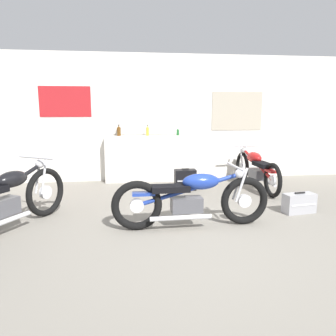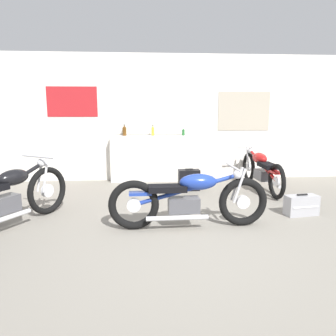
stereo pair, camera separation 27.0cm
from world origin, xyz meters
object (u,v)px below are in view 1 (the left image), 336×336
Objects in this scene: hard_case_silver at (299,203)px; hard_case_black at (185,180)px; bottle_center at (178,132)px; motorcycle_red at (256,168)px; motorcycle_blue at (192,198)px; bottle_left_center at (148,131)px; bottle_leftmost at (119,131)px; motorcycle_black at (7,199)px.

hard_case_black reaches higher than hard_case_silver.
bottle_center reaches higher than motorcycle_red.
hard_case_silver is at bearing 12.37° from motorcycle_blue.
bottle_center is 0.07× the size of motorcycle_blue.
motorcycle_blue is 2.11m from hard_case_black.
motorcycle_blue is (0.39, -2.94, -0.72)m from bottle_left_center.
bottle_left_center is 0.67m from bottle_center.
hard_case_black is (0.29, 2.08, -0.20)m from motorcycle_blue.
hard_case_black is (-1.47, 0.03, -0.20)m from motorcycle_red.
hard_case_black is at bearing 81.95° from motorcycle_blue.
bottle_center reaches higher than hard_case_silver.
bottle_left_center is (0.62, -0.04, -0.00)m from bottle_leftmost.
bottle_left_center reaches higher than motorcycle_red.
hard_case_silver is (4.25, 0.21, -0.28)m from motorcycle_black.
motorcycle_red is at bearing -22.43° from bottle_left_center.
motorcycle_red reaches higher than hard_case_black.
hard_case_silver is 2.26m from hard_case_black.
motorcycle_black is (-1.44, -2.80, -0.70)m from bottle_leftmost.
hard_case_black is (-1.50, 1.68, 0.05)m from hard_case_silver.
motorcycle_black is 0.87× the size of motorcycle_red.
bottle_leftmost reaches higher than motorcycle_black.
bottle_left_center is at bearing 128.56° from hard_case_black.
motorcycle_black is 4.22× the size of hard_case_black.
motorcycle_red is at bearing 23.86° from motorcycle_black.
motorcycle_black is 4.26m from hard_case_silver.
bottle_left_center is 0.13× the size of motorcycle_black.
motorcycle_red is (2.78, -0.93, -0.73)m from bottle_leftmost.
bottle_left_center reaches higher than hard_case_silver.
bottle_left_center is 3.50m from hard_case_silver.
bottle_leftmost is 0.46× the size of hard_case_silver.
bottle_left_center is 3.05m from motorcycle_blue.
motorcycle_blue is (-0.28, -2.95, -0.69)m from bottle_center.
bottle_left_center is 0.11× the size of motorcycle_blue.
bottle_leftmost is at bearing 161.48° from motorcycle_red.
hard_case_black is at bearing -89.15° from bottle_center.
bottle_center is 3.94m from motorcycle_black.
motorcycle_blue is at bearing -98.05° from hard_case_black.
hard_case_silver is (0.03, -1.66, -0.25)m from motorcycle_red.
motorcycle_blue is 2.70m from motorcycle_red.
hard_case_black is at bearing 178.90° from motorcycle_red.
bottle_center is 1.25m from hard_case_black.
bottle_leftmost is 0.55× the size of hard_case_black.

